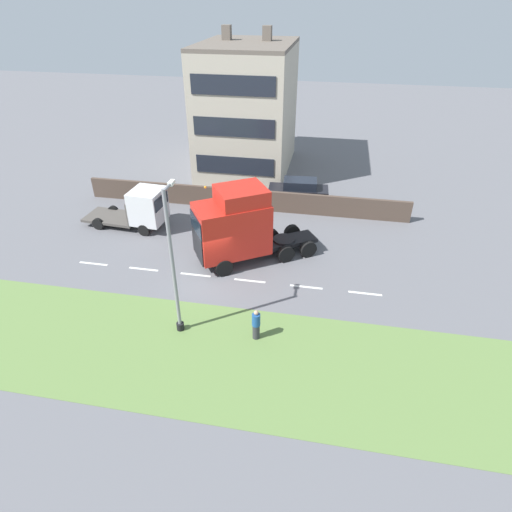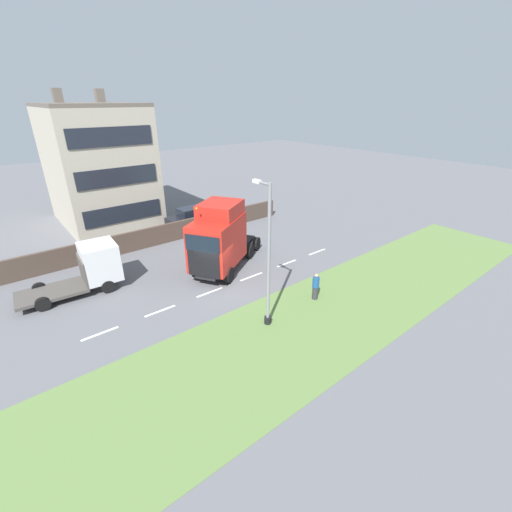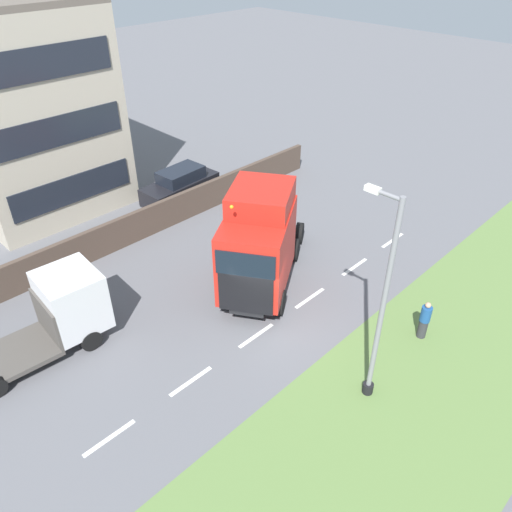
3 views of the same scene
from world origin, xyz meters
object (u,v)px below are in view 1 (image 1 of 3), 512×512
object	(u,v)px
flatbed_truck	(142,208)
parked_car	(299,192)
pedestrian	(256,325)
lorry_cab	(237,226)
lamp_post	(174,272)

from	to	relation	value
flatbed_truck	parked_car	distance (m)	11.58
parked_car	pedestrian	xyz separation A→B (m)	(-15.19, 0.44, -0.13)
lorry_cab	parked_car	xyz separation A→B (m)	(8.83, -2.77, -1.44)
lamp_post	pedestrian	size ratio (longest dim) A/B	4.48
lamp_post	pedestrian	xyz separation A→B (m)	(0.04, -3.72, -2.56)
lorry_cab	lamp_post	world-z (taller)	lamp_post
lorry_cab	flatbed_truck	distance (m)	7.83
flatbed_truck	lamp_post	world-z (taller)	lamp_post
parked_car	pedestrian	size ratio (longest dim) A/B	2.79
lamp_post	pedestrian	bearing A→B (deg)	-89.32
flatbed_truck	parked_car	bearing A→B (deg)	124.49
parked_car	lamp_post	distance (m)	15.98
flatbed_truck	parked_car	world-z (taller)	flatbed_truck
flatbed_truck	parked_car	xyz separation A→B (m)	(5.87, -9.96, -0.55)
lorry_cab	flatbed_truck	world-z (taller)	lorry_cab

